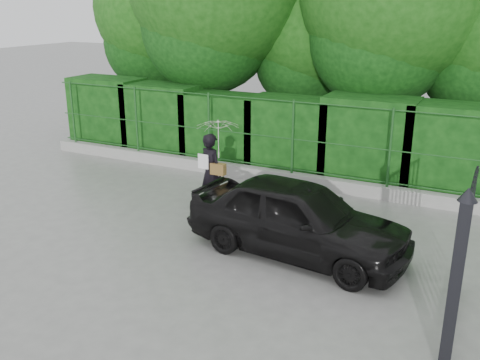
% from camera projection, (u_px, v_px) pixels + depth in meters
% --- Properties ---
extents(ground, '(80.00, 80.00, 0.00)m').
position_uv_depth(ground, '(178.00, 255.00, 9.49)').
color(ground, gray).
extents(kerb, '(14.00, 0.25, 0.30)m').
position_uv_depth(kerb, '(276.00, 176.00, 13.27)').
color(kerb, '#9E9E99').
rests_on(kerb, ground).
extents(fence, '(14.13, 0.06, 1.80)m').
position_uv_depth(fence, '(286.00, 136.00, 12.84)').
color(fence, '#1C4C1D').
rests_on(fence, kerb).
extents(hedge, '(14.20, 1.20, 2.13)m').
position_uv_depth(hedge, '(292.00, 134.00, 13.84)').
color(hedge, black).
rests_on(hedge, ground).
extents(gate, '(0.22, 2.33, 2.36)m').
position_uv_depth(gate, '(459.00, 266.00, 6.56)').
color(gate, black).
rests_on(gate, ground).
extents(woman, '(0.96, 0.93, 1.95)m').
position_uv_depth(woman, '(215.00, 151.00, 11.31)').
color(woman, black).
rests_on(woman, ground).
extents(car, '(4.15, 2.06, 1.36)m').
position_uv_depth(car, '(298.00, 218.00, 9.35)').
color(car, black).
rests_on(car, ground).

